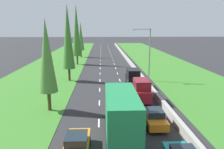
% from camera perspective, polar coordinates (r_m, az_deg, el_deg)
% --- Properties ---
extents(ground_plane, '(300.00, 300.00, 0.00)m').
position_cam_1_polar(ground_plane, '(60.73, -1.26, 3.10)').
color(ground_plane, '#28282B').
rests_on(ground_plane, ground).
extents(grass_verge_left, '(14.00, 140.00, 0.04)m').
position_cam_1_polar(grass_verge_left, '(61.74, -13.10, 2.96)').
color(grass_verge_left, '#387528').
rests_on(grass_verge_left, ground).
extents(grass_verge_right, '(14.00, 140.00, 0.04)m').
position_cam_1_polar(grass_verge_right, '(62.73, 11.98, 3.14)').
color(grass_verge_right, '#387528').
rests_on(grass_verge_right, ground).
extents(median_barrier, '(0.44, 120.00, 0.85)m').
position_cam_1_polar(median_barrier, '(61.07, 4.10, 3.53)').
color(median_barrier, '#9E9B93').
rests_on(median_barrier, ground).
extents(lane_markings, '(3.64, 116.00, 0.01)m').
position_cam_1_polar(lane_markings, '(60.73, -1.26, 3.11)').
color(lane_markings, white).
rests_on(lane_markings, ground).
extents(orange_sedan_left_lane, '(1.82, 4.50, 1.64)m').
position_cam_1_polar(orange_sedan_left_lane, '(17.68, -8.75, -16.89)').
color(orange_sedan_left_lane, orange).
rests_on(orange_sedan_left_lane, ground).
extents(orange_sedan_right_lane, '(1.82, 4.50, 1.64)m').
position_cam_1_polar(orange_sedan_right_lane, '(22.47, 10.42, -10.47)').
color(orange_sedan_right_lane, orange).
rests_on(orange_sedan_right_lane, ground).
extents(green_box_truck_centre_lane, '(2.46, 9.40, 4.18)m').
position_cam_1_polar(green_box_truck_centre_lane, '(19.24, 2.17, -9.77)').
color(green_box_truck_centre_lane, black).
rests_on(green_box_truck_centre_lane, ground).
extents(maroon_van_right_lane, '(1.96, 4.90, 2.82)m').
position_cam_1_polar(maroon_van_right_lane, '(29.11, 7.29, -3.92)').
color(maroon_van_right_lane, maroon).
rests_on(maroon_van_right_lane, ground).
extents(black_van_right_lane, '(1.96, 4.90, 2.82)m').
position_cam_1_polar(black_van_right_lane, '(35.90, 5.23, -0.84)').
color(black_van_right_lane, black).
rests_on(black_van_right_lane, ground).
extents(poplar_tree_second, '(2.05, 2.05, 10.20)m').
position_cam_1_polar(poplar_tree_second, '(25.59, -15.98, 4.40)').
color(poplar_tree_second, '#4C3823').
rests_on(poplar_tree_second, ground).
extents(poplar_tree_third, '(2.13, 2.13, 13.03)m').
position_cam_1_polar(poplar_tree_third, '(39.52, -10.95, 9.19)').
color(poplar_tree_third, '#4C3823').
rests_on(poplar_tree_third, ground).
extents(poplar_tree_fourth, '(2.17, 2.17, 14.62)m').
position_cam_1_polar(poplar_tree_fourth, '(56.89, -8.86, 10.83)').
color(poplar_tree_fourth, '#4C3823').
rests_on(poplar_tree_fourth, ground).
extents(poplar_tree_fifth, '(2.07, 2.07, 10.66)m').
position_cam_1_polar(poplar_tree_fifth, '(70.60, -7.81, 9.43)').
color(poplar_tree_fifth, '#4C3823').
rests_on(poplar_tree_fifth, ground).
extents(street_light_mast, '(3.20, 0.28, 9.00)m').
position_cam_1_polar(street_light_mast, '(39.34, 8.87, 5.84)').
color(street_light_mast, gray).
rests_on(street_light_mast, ground).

